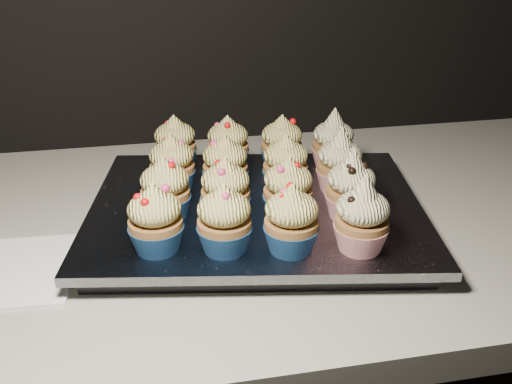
% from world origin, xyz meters
% --- Properties ---
extents(worktop, '(2.44, 0.64, 0.04)m').
position_xyz_m(worktop, '(0.00, 1.70, 0.88)').
color(worktop, beige).
rests_on(worktop, cabinet).
extents(napkin, '(0.16, 0.16, 0.00)m').
position_xyz_m(napkin, '(-0.07, 1.60, 0.90)').
color(napkin, white).
rests_on(napkin, worktop).
extents(baking_tray, '(0.45, 0.37, 0.02)m').
position_xyz_m(baking_tray, '(0.24, 1.66, 0.91)').
color(baking_tray, black).
rests_on(baking_tray, worktop).
extents(foil_lining, '(0.49, 0.41, 0.01)m').
position_xyz_m(foil_lining, '(0.24, 1.66, 0.93)').
color(foil_lining, silver).
rests_on(foil_lining, baking_tray).
extents(cupcake_0, '(0.06, 0.06, 0.08)m').
position_xyz_m(cupcake_0, '(0.11, 1.57, 0.97)').
color(cupcake_0, navy).
rests_on(cupcake_0, foil_lining).
extents(cupcake_1, '(0.06, 0.06, 0.08)m').
position_xyz_m(cupcake_1, '(0.18, 1.55, 0.97)').
color(cupcake_1, navy).
rests_on(cupcake_1, foil_lining).
extents(cupcake_2, '(0.06, 0.06, 0.08)m').
position_xyz_m(cupcake_2, '(0.26, 1.54, 0.97)').
color(cupcake_2, navy).
rests_on(cupcake_2, foil_lining).
extents(cupcake_3, '(0.06, 0.06, 0.10)m').
position_xyz_m(cupcake_3, '(0.34, 1.53, 0.97)').
color(cupcake_3, '#B01827').
rests_on(cupcake_3, foil_lining).
extents(cupcake_4, '(0.06, 0.06, 0.08)m').
position_xyz_m(cupcake_4, '(0.12, 1.64, 0.97)').
color(cupcake_4, navy).
rests_on(cupcake_4, foil_lining).
extents(cupcake_5, '(0.06, 0.06, 0.08)m').
position_xyz_m(cupcake_5, '(0.20, 1.63, 0.97)').
color(cupcake_5, navy).
rests_on(cupcake_5, foil_lining).
extents(cupcake_6, '(0.06, 0.06, 0.08)m').
position_xyz_m(cupcake_6, '(0.27, 1.61, 0.97)').
color(cupcake_6, navy).
rests_on(cupcake_6, foil_lining).
extents(cupcake_7, '(0.06, 0.06, 0.10)m').
position_xyz_m(cupcake_7, '(0.35, 1.60, 0.97)').
color(cupcake_7, '#B01827').
rests_on(cupcake_7, foil_lining).
extents(cupcake_8, '(0.06, 0.06, 0.08)m').
position_xyz_m(cupcake_8, '(0.14, 1.72, 0.97)').
color(cupcake_8, navy).
rests_on(cupcake_8, foil_lining).
extents(cupcake_9, '(0.06, 0.06, 0.08)m').
position_xyz_m(cupcake_9, '(0.21, 1.71, 0.97)').
color(cupcake_9, navy).
rests_on(cupcake_9, foil_lining).
extents(cupcake_10, '(0.06, 0.06, 0.08)m').
position_xyz_m(cupcake_10, '(0.29, 1.69, 0.97)').
color(cupcake_10, navy).
rests_on(cupcake_10, foil_lining).
extents(cupcake_11, '(0.06, 0.06, 0.10)m').
position_xyz_m(cupcake_11, '(0.36, 1.68, 0.97)').
color(cupcake_11, '#B01827').
rests_on(cupcake_11, foil_lining).
extents(cupcake_12, '(0.06, 0.06, 0.08)m').
position_xyz_m(cupcake_12, '(0.15, 1.80, 0.97)').
color(cupcake_12, navy).
rests_on(cupcake_12, foil_lining).
extents(cupcake_13, '(0.06, 0.06, 0.08)m').
position_xyz_m(cupcake_13, '(0.22, 1.78, 0.97)').
color(cupcake_13, navy).
rests_on(cupcake_13, foil_lining).
extents(cupcake_14, '(0.06, 0.06, 0.08)m').
position_xyz_m(cupcake_14, '(0.30, 1.77, 0.97)').
color(cupcake_14, navy).
rests_on(cupcake_14, foil_lining).
extents(cupcake_15, '(0.06, 0.06, 0.10)m').
position_xyz_m(cupcake_15, '(0.38, 1.76, 0.97)').
color(cupcake_15, '#B01827').
rests_on(cupcake_15, foil_lining).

